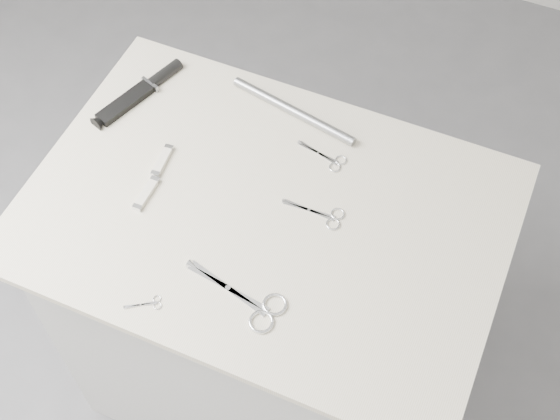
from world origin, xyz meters
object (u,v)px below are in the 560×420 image
at_px(plinth, 268,313).
at_px(pocket_knife_b, 162,161).
at_px(large_shears, 254,304).
at_px(tiny_scissors, 148,304).
at_px(pocket_knife_a, 146,193).
at_px(metal_rail, 293,111).
at_px(embroidery_scissors_b, 329,159).
at_px(sheathed_knife, 144,89).
at_px(embroidery_scissors_a, 324,215).

distance_m(plinth, pocket_knife_b, 0.54).
distance_m(large_shears, tiny_scissors, 0.20).
xyz_separation_m(plinth, tiny_scissors, (-0.12, -0.29, 0.47)).
relative_size(pocket_knife_a, metal_rail, 0.28).
xyz_separation_m(embroidery_scissors_b, metal_rail, (-0.12, 0.09, 0.01)).
bearing_deg(pocket_knife_a, sheathed_knife, 29.90).
distance_m(embroidery_scissors_b, pocket_knife_b, 0.36).
bearing_deg(metal_rail, sheathed_knife, -167.59).
relative_size(plinth, tiny_scissors, 13.13).
xyz_separation_m(sheathed_knife, metal_rail, (0.34, 0.08, 0.00)).
relative_size(sheathed_knife, pocket_knife_a, 2.72).
xyz_separation_m(large_shears, sheathed_knife, (-0.46, 0.40, 0.01)).
distance_m(plinth, embroidery_scissors_b, 0.51).
relative_size(tiny_scissors, metal_rail, 0.21).
height_order(embroidery_scissors_b, sheathed_knife, sheathed_knife).
xyz_separation_m(large_shears, embroidery_scissors_b, (0.00, 0.39, -0.00)).
bearing_deg(pocket_knife_b, embroidery_scissors_b, -70.50).
bearing_deg(sheathed_knife, tiny_scissors, -131.15).
bearing_deg(pocket_knife_a, plinth, -76.51).
relative_size(sheathed_knife, metal_rail, 0.75).
bearing_deg(tiny_scissors, sheathed_knife, 87.11).
xyz_separation_m(plinth, metal_rail, (-0.05, 0.27, 0.48)).
relative_size(pocket_knife_b, metal_rail, 0.27).
bearing_deg(embroidery_scissors_a, pocket_knife_b, -178.99).
height_order(tiny_scissors, pocket_knife_b, pocket_knife_b).
bearing_deg(large_shears, sheathed_knife, 150.50).
relative_size(embroidery_scissors_a, pocket_knife_b, 1.50).
xyz_separation_m(embroidery_scissors_b, sheathed_knife, (-0.47, 0.01, 0.01)).
distance_m(tiny_scissors, pocket_knife_b, 0.34).
bearing_deg(embroidery_scissors_b, pocket_knife_b, -143.19).
relative_size(large_shears, metal_rail, 0.68).
xyz_separation_m(plinth, embroidery_scissors_b, (0.07, 0.18, 0.47)).
bearing_deg(metal_rail, pocket_knife_a, -120.70).
height_order(embroidery_scissors_a, pocket_knife_a, pocket_knife_a).
xyz_separation_m(tiny_scissors, pocket_knife_a, (-0.13, 0.23, 0.00)).
height_order(embroidery_scissors_a, sheathed_knife, sheathed_knife).
height_order(pocket_knife_b, metal_rail, metal_rail).
bearing_deg(pocket_knife_b, pocket_knife_a, -178.68).
xyz_separation_m(sheathed_knife, pocket_knife_a, (0.15, -0.26, -0.00)).
xyz_separation_m(embroidery_scissors_b, tiny_scissors, (-0.19, -0.47, -0.00)).
distance_m(tiny_scissors, sheathed_knife, 0.55).
xyz_separation_m(embroidery_scissors_b, pocket_knife_b, (-0.33, -0.15, 0.00)).
relative_size(embroidery_scissors_a, sheathed_knife, 0.54).
distance_m(sheathed_knife, pocket_knife_b, 0.22).
distance_m(sheathed_knife, metal_rail, 0.35).
bearing_deg(pocket_knife_a, embroidery_scissors_b, -53.05).
bearing_deg(sheathed_knife, pocket_knife_a, -130.89).
height_order(embroidery_scissors_b, tiny_scissors, same).
bearing_deg(large_shears, pocket_knife_a, 166.56).
bearing_deg(pocket_knife_a, embroidery_scissors_a, -74.83).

